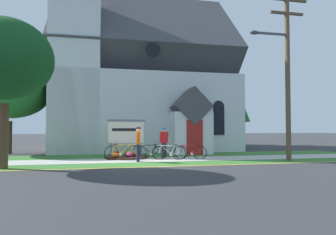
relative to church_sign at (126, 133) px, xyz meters
The scene contains 18 objects.
ground 1.77m from the church_sign, 57.16° to the left, with size 140.00×140.00×0.00m, color #333335.
sidewalk_slab 2.71m from the church_sign, 38.67° to the right, with size 32.00×2.10×0.01m, color #B7B5AD.
grass_verge 3.98m from the church_sign, 60.75° to the right, with size 32.00×1.50×0.01m, color #38722D.
church_lawn 2.46m from the church_sign, 27.13° to the left, with size 24.00×2.69×0.01m, color #38722D.
curb_paint_stripe 4.74m from the church_sign, 66.30° to the right, with size 28.00×0.16×0.01m, color yellow.
church_building 8.25m from the church_sign, 78.83° to the left, with size 13.27×12.35×14.89m.
church_sign is the anchor object (origin of this frame).
flower_bed 1.31m from the church_sign, 93.13° to the right, with size 2.36×2.36×0.34m.
bicycle_red 3.69m from the church_sign, 24.98° to the right, with size 1.59×0.68×0.81m.
bicycle_blue 1.61m from the church_sign, 102.63° to the right, with size 1.82×0.20×0.84m.
bicycle_black 1.88m from the church_sign, 45.37° to the right, with size 1.70×0.54×0.81m.
bicycle_yellow 2.78m from the church_sign, 36.76° to the right, with size 1.69×0.40×0.78m.
cyclist_in_white_jersey 2.30m from the church_sign, 79.57° to the right, with size 0.29×0.79×1.68m.
cyclist_in_yellow_jersey 2.12m from the church_sign, 16.93° to the right, with size 0.54×0.52×1.63m.
utility_pole 9.02m from the church_sign, 22.58° to the right, with size 3.12×0.28×8.70m.
roadside_conifer 11.73m from the church_sign, 38.65° to the left, with size 4.10×4.10×7.79m.
yard_deciduous_tree 8.28m from the church_sign, 151.52° to the left, with size 4.81×4.81×5.67m.
verge_sapling 6.87m from the church_sign, 145.32° to the right, with size 3.74×3.74×6.02m.
Camera 1 is at (-1.78, -13.42, 1.61)m, focal length 31.94 mm.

